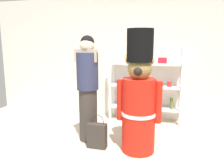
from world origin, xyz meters
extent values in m
plane|color=beige|center=(0.00, 0.00, 0.00)|extent=(6.40, 6.40, 0.00)
cube|color=silver|center=(0.00, 2.20, 1.30)|extent=(6.40, 0.12, 2.60)
cube|color=white|center=(-0.31, 1.83, 0.77)|extent=(0.05, 0.05, 1.54)
cube|color=white|center=(1.14, 1.83, 0.77)|extent=(0.05, 0.05, 1.54)
cube|color=white|center=(-0.31, 2.13, 0.77)|extent=(0.05, 0.05, 1.54)
cube|color=white|center=(1.14, 2.13, 0.77)|extent=(0.05, 0.05, 1.54)
cube|color=white|center=(0.41, 1.98, 0.28)|extent=(1.44, 0.30, 0.04)
cube|color=white|center=(0.41, 1.98, 0.74)|extent=(1.44, 0.30, 0.04)
cube|color=white|center=(0.41, 1.98, 1.20)|extent=(1.44, 0.30, 0.04)
cylinder|color=black|center=(-0.07, 2.02, 0.80)|extent=(0.08, 0.08, 0.08)
cylinder|color=navy|center=(0.41, 2.01, 0.81)|extent=(0.08, 0.08, 0.10)
cylinder|color=red|center=(0.90, 1.94, 0.81)|extent=(0.09, 0.09, 0.11)
cylinder|color=silver|center=(-0.13, 1.98, 0.39)|extent=(0.08, 0.08, 0.18)
cylinder|color=#B27226|center=(0.23, 2.00, 0.41)|extent=(0.08, 0.08, 0.22)
cylinder|color=navy|center=(0.59, 1.97, 0.40)|extent=(0.07, 0.07, 0.20)
cylinder|color=#596B33|center=(0.96, 1.97, 0.41)|extent=(0.07, 0.07, 0.22)
cube|color=gold|center=(0.09, 1.98, 1.31)|extent=(0.20, 0.16, 0.17)
cube|color=#B21E2D|center=(0.74, 1.98, 1.28)|extent=(0.17, 0.14, 0.11)
cylinder|color=red|center=(0.49, 0.58, 0.56)|extent=(0.50, 0.50, 1.12)
cylinder|color=white|center=(0.49, 0.58, 0.59)|extent=(0.52, 0.52, 0.05)
sphere|color=olive|center=(0.49, 0.58, 1.26)|extent=(0.35, 0.35, 0.35)
sphere|color=olive|center=(0.34, 0.58, 1.38)|extent=(0.12, 0.12, 0.12)
sphere|color=olive|center=(0.63, 0.58, 1.38)|extent=(0.12, 0.12, 0.12)
cylinder|color=black|center=(0.49, 0.58, 1.59)|extent=(0.38, 0.38, 0.47)
cylinder|color=red|center=(0.21, 0.58, 0.78)|extent=(0.11, 0.11, 0.61)
cylinder|color=red|center=(0.77, 0.58, 0.78)|extent=(0.11, 0.11, 0.61)
sphere|color=black|center=(0.49, 0.42, 1.24)|extent=(0.12, 0.12, 0.12)
cylinder|color=#38332D|center=(-0.38, 0.75, 0.44)|extent=(0.30, 0.30, 0.88)
cylinder|color=#2D3351|center=(-0.38, 0.75, 1.18)|extent=(0.35, 0.35, 0.60)
sphere|color=beige|center=(-0.38, 0.75, 1.58)|extent=(0.23, 0.23, 0.23)
cube|color=tan|center=(-0.38, 0.68, 1.43)|extent=(0.37, 0.04, 0.20)
sphere|color=black|center=(-0.38, 0.77, 1.63)|extent=(0.22, 0.22, 0.22)
cube|color=#332D28|center=(-0.15, 0.50, 0.20)|extent=(0.30, 0.14, 0.39)
torus|color=#332D28|center=(-0.15, 0.50, 0.43)|extent=(0.22, 0.01, 0.22)
camera|label=1|loc=(0.96, -2.65, 1.63)|focal=36.28mm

